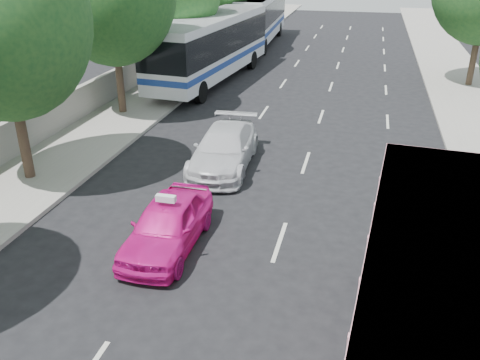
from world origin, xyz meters
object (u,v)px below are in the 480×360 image
(pink_bus, at_px, (442,344))
(pink_taxi, at_px, (168,224))
(white_pickup, at_px, (224,149))
(tour_coach_front, at_px, (211,43))
(tour_coach_rear, at_px, (258,14))

(pink_bus, height_order, pink_taxi, pink_bus)
(white_pickup, distance_m, tour_coach_front, 13.47)
(pink_bus, bearing_deg, tour_coach_rear, 110.87)
(pink_taxi, bearing_deg, tour_coach_rear, 97.19)
(pink_taxi, height_order, tour_coach_rear, tour_coach_rear)
(pink_taxi, distance_m, white_pickup, 5.86)
(tour_coach_front, bearing_deg, pink_taxi, -71.27)
(tour_coach_front, bearing_deg, tour_coach_rear, 95.66)
(pink_taxi, relative_size, white_pickup, 0.82)
(pink_bus, distance_m, white_pickup, 12.47)
(pink_bus, height_order, tour_coach_rear, tour_coach_rear)
(pink_bus, bearing_deg, tour_coach_front, 119.44)
(white_pickup, relative_size, tour_coach_front, 0.38)
(pink_bus, xyz_separation_m, white_pickup, (-6.50, 10.56, -1.36))
(pink_bus, xyz_separation_m, tour_coach_front, (-10.80, 23.22, 0.25))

